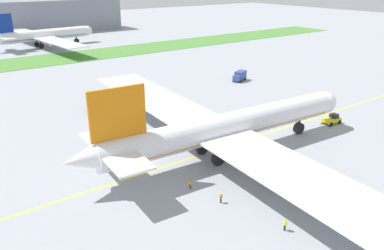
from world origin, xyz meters
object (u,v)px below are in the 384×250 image
at_px(airliner_foreground, 224,128).
at_px(ground_crew_marshaller_front, 190,183).
at_px(ground_crew_wingwalker_starboard, 221,197).
at_px(service_truck_baggage_loader, 98,102).
at_px(parked_airliner_far_right, 43,35).
at_px(service_truck_fuel_bowser, 240,76).
at_px(pushback_tug, 332,119).
at_px(ground_crew_wingwalker_port, 285,224).

height_order(airliner_foreground, ground_crew_marshaller_front, airliner_foreground).
xyz_separation_m(ground_crew_wingwalker_starboard, service_truck_baggage_loader, (3.06, 50.77, 0.71)).
bearing_deg(ground_crew_wingwalker_starboard, parked_airliner_far_right, 82.76).
bearing_deg(service_truck_baggage_loader, service_truck_fuel_bowser, -0.83).
bearing_deg(pushback_tug, ground_crew_wingwalker_port, -152.64).
bearing_deg(airliner_foreground, ground_crew_marshaller_front, -152.59).
distance_m(airliner_foreground, ground_crew_wingwalker_port, 23.97).
distance_m(ground_crew_wingwalker_starboard, service_truck_baggage_loader, 50.86).
distance_m(ground_crew_wingwalker_starboard, parked_airliner_far_right, 149.81).
bearing_deg(service_truck_baggage_loader, ground_crew_marshaller_front, -95.47).
relative_size(service_truck_fuel_bowser, parked_airliner_far_right, 0.08).
distance_m(pushback_tug, ground_crew_marshaller_front, 42.59).
relative_size(airliner_foreground, ground_crew_marshaller_front, 59.39).
relative_size(pushback_tug, ground_crew_wingwalker_port, 3.49).
bearing_deg(pushback_tug, service_truck_baggage_loader, 133.08).
bearing_deg(ground_crew_wingwalker_port, airliner_foreground, 69.56).
relative_size(ground_crew_wingwalker_port, parked_airliner_far_right, 0.02).
relative_size(pushback_tug, ground_crew_marshaller_front, 3.73).
distance_m(airliner_foreground, parked_airliner_far_right, 136.69).
xyz_separation_m(airliner_foreground, ground_crew_wingwalker_port, (-8.23, -22.08, -4.40)).
height_order(airliner_foreground, ground_crew_wingwalker_port, airliner_foreground).
height_order(pushback_tug, service_truck_fuel_bowser, service_truck_fuel_bowser).
distance_m(airliner_foreground, ground_crew_wingwalker_starboard, 16.77).
bearing_deg(service_truck_baggage_loader, ground_crew_wingwalker_starboard, -93.45).
height_order(ground_crew_wingwalker_port, service_truck_fuel_bowser, service_truck_fuel_bowser).
xyz_separation_m(ground_crew_wingwalker_port, ground_crew_marshaller_front, (-3.71, 15.88, -0.06)).
relative_size(ground_crew_wingwalker_starboard, parked_airliner_far_right, 0.02).
relative_size(service_truck_baggage_loader, service_truck_fuel_bowser, 0.95).
bearing_deg(service_truck_baggage_loader, ground_crew_wingwalker_port, -90.55).
height_order(airliner_foreground, ground_crew_wingwalker_starboard, airliner_foreground).
distance_m(service_truck_baggage_loader, service_truck_fuel_bowser, 47.10).
xyz_separation_m(ground_crew_wingwalker_port, ground_crew_wingwalker_starboard, (-2.48, 9.98, -0.08)).
bearing_deg(service_truck_fuel_bowser, ground_crew_marshaller_front, -139.32).
relative_size(ground_crew_marshaller_front, service_truck_fuel_bowser, 0.27).
distance_m(ground_crew_wingwalker_port, ground_crew_wingwalker_starboard, 10.28).
xyz_separation_m(pushback_tug, ground_crew_marshaller_front, (-42.39, -4.13, -0.04)).
bearing_deg(parked_airliner_far_right, airliner_foreground, -93.43).
relative_size(ground_crew_marshaller_front, ground_crew_wingwalker_starboard, 1.01).
bearing_deg(pushback_tug, ground_crew_marshaller_front, -174.44).
distance_m(airliner_foreground, pushback_tug, 30.84).
height_order(ground_crew_wingwalker_port, parked_airliner_far_right, parked_airliner_far_right).
xyz_separation_m(airliner_foreground, ground_crew_marshaller_front, (-11.94, -6.19, -4.47)).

